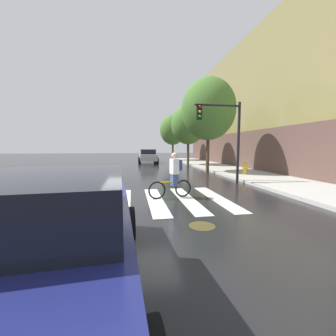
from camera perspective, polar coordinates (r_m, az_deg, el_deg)
ground_plane at (r=7.60m, az=-6.89°, el=-8.83°), size 120.00×120.00×0.00m
crosswalk_stripes at (r=7.63m, az=-3.41°, el=-8.69°), size 5.15×3.96×0.01m
manhole_cover at (r=5.36m, az=9.14°, el=-15.09°), size 0.64×0.64×0.01m
sedan_near at (r=3.07m, az=-28.38°, el=-15.61°), size 2.37×4.70×1.59m
sedan_mid at (r=25.10m, az=-5.45°, el=3.23°), size 2.24×4.72×1.62m
cyclist at (r=7.88m, az=1.48°, el=-2.02°), size 1.69×0.44×1.69m
traffic_light_near at (r=11.43m, az=14.79°, el=10.32°), size 2.47×0.28×4.20m
fire_hydrant at (r=14.46m, az=19.92°, el=-0.09°), size 0.33×0.22×0.78m
street_tree_near at (r=15.77m, az=10.83°, el=15.27°), size 3.79×3.79×6.74m
street_tree_mid at (r=21.66m, az=5.48°, el=11.54°), size 3.43×3.43×6.10m
street_tree_far at (r=28.90m, az=1.32°, el=10.20°), size 3.48×3.48×6.19m
corner_building at (r=27.40m, az=33.66°, el=12.35°), size 18.03×24.35×11.15m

